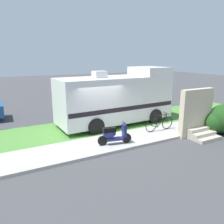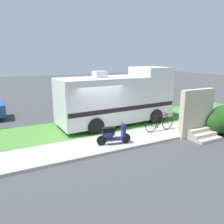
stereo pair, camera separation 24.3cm
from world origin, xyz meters
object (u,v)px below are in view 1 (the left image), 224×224
(motorhome_rv, at_px, (117,98))
(bottle_green, at_px, (200,126))
(bicycle, at_px, (159,123))
(scooter, at_px, (113,134))

(motorhome_rv, distance_m, bottle_green, 4.88)
(bicycle, bearing_deg, motorhome_rv, 115.57)
(scooter, bearing_deg, bottle_green, -2.54)
(motorhome_rv, xyz_separation_m, bicycle, (1.18, -2.47, -1.07))
(scooter, xyz_separation_m, bicycle, (3.07, 0.53, -0.07))
(scooter, distance_m, bottle_green, 5.29)
(bicycle, bearing_deg, bottle_green, -19.17)
(scooter, distance_m, bicycle, 3.11)
(motorhome_rv, relative_size, scooter, 4.42)
(scooter, height_order, bicycle, scooter)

